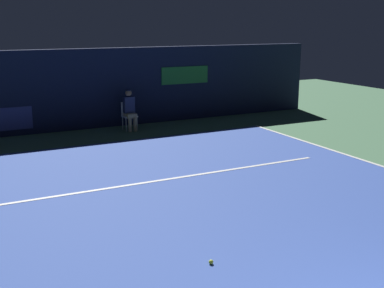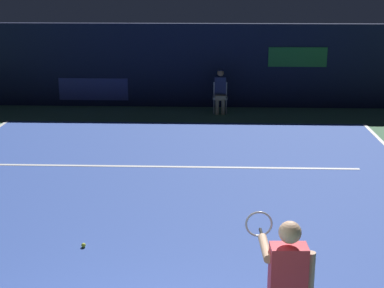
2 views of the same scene
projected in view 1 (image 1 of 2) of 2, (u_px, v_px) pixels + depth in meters
The scene contains 6 objects.
ground_plane at pixel (217, 211), 9.28m from camera, with size 32.68×32.68×0.00m, color #4C7A56.
court_surface at pixel (217, 211), 9.28m from camera, with size 10.19×12.27×0.01m, color #3856B2.
line_service at pixel (169, 179), 11.13m from camera, with size 7.95×0.10×0.01m, color white.
back_wall at pixel (89, 89), 16.27m from camera, with size 17.04×0.33×2.60m.
line_judge_on_chair at pixel (130, 109), 16.05m from camera, with size 0.44×0.53×1.32m.
tennis_ball at pixel (211, 262), 7.23m from camera, with size 0.07×0.07×0.07m, color #CCE033.
Camera 1 is at (-4.35, -2.42, 3.44)m, focal length 46.66 mm.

